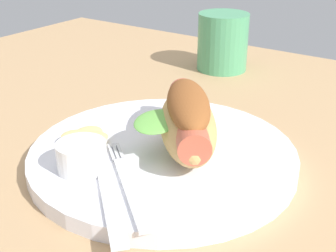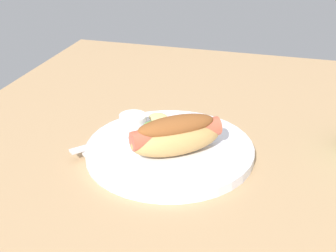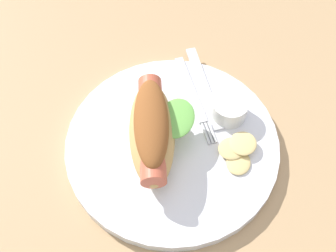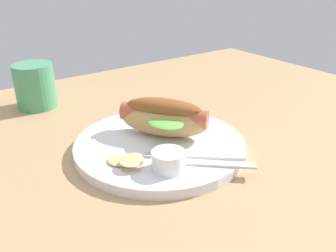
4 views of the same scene
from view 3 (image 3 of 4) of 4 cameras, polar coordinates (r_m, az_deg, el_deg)
name	(u,v)px [view 3 (image 3 of 4)]	position (r cm, az deg, el deg)	size (l,w,h in cm)	color
ground_plane	(149,150)	(57.52, -2.48, -3.23)	(120.00, 90.00, 1.80)	tan
plate	(172,145)	(55.93, 0.56, -2.49)	(27.58, 27.58, 1.60)	white
hot_dog	(153,129)	(52.40, -2.05, -0.35)	(13.49, 15.23, 6.39)	tan
sauce_ramekin	(229,109)	(56.90, 8.17, 2.31)	(4.75, 4.75, 2.78)	white
fork	(194,97)	(59.04, 3.53, 3.91)	(12.12, 10.38, 0.40)	silver
knife	(204,87)	(60.18, 4.79, 5.21)	(14.48, 1.40, 0.36)	silver
chips_pile	(238,151)	(54.52, 9.26, -3.32)	(5.92, 6.73, 1.33)	#DDC178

